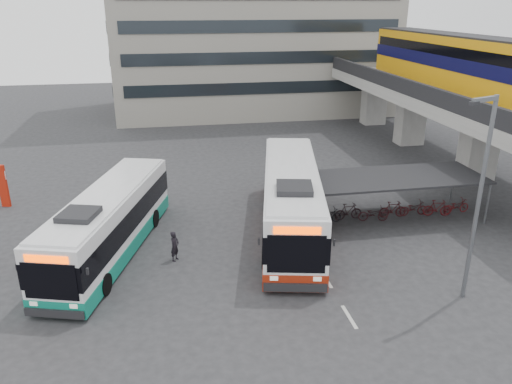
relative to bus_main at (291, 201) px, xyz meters
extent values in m
plane|color=#28282B|center=(-2.16, -2.27, -1.80)|extent=(120.00, 120.00, 0.00)
cube|color=gray|center=(14.84, 5.73, 0.50)|extent=(2.20, 1.60, 4.60)
cube|color=gray|center=(14.84, 15.73, 0.50)|extent=(2.20, 1.60, 4.60)
cube|color=gray|center=(14.84, 23.73, 0.50)|extent=(2.20, 1.60, 4.60)
cube|color=gray|center=(14.84, 9.73, 3.25)|extent=(8.00, 32.00, 0.90)
cube|color=black|center=(11.09, 9.73, 4.25)|extent=(0.35, 32.00, 1.10)
cube|color=black|center=(18.59, 9.73, 4.25)|extent=(0.35, 32.00, 1.10)
cube|color=orange|center=(14.84, 10.66, 5.80)|extent=(2.90, 20.00, 3.90)
cube|color=#090933|center=(14.84, 10.66, 6.00)|extent=(2.98, 20.02, 0.90)
cube|color=black|center=(14.84, 10.66, 6.80)|extent=(2.96, 19.20, 0.70)
cube|color=black|center=(14.84, 10.66, 7.75)|extent=(2.70, 19.60, 0.25)
cylinder|color=#595B60|center=(1.54, 2.53, -0.60)|extent=(0.12, 0.12, 2.40)
cylinder|color=#595B60|center=(11.14, 2.53, -0.60)|extent=(0.12, 0.12, 2.40)
cylinder|color=#595B60|center=(1.54, -1.07, -0.60)|extent=(0.12, 0.12, 2.40)
cylinder|color=#595B60|center=(11.14, -1.07, -0.60)|extent=(0.12, 0.12, 2.40)
cube|color=black|center=(6.34, 0.73, 0.68)|extent=(10.00, 4.00, 0.12)
imported|color=black|center=(2.34, 0.73, -1.35)|extent=(1.71, 0.60, 0.90)
imported|color=black|center=(3.68, 0.73, -1.30)|extent=(1.66, 0.47, 1.00)
imported|color=black|center=(5.01, 0.73, -1.35)|extent=(1.71, 0.60, 0.90)
imported|color=black|center=(6.34, 0.73, -1.30)|extent=(1.66, 0.47, 1.00)
imported|color=#350C0F|center=(7.68, 0.73, -1.35)|extent=(1.71, 0.60, 0.90)
imported|color=#3F0C0F|center=(9.01, 0.73, -1.30)|extent=(1.66, 0.47, 1.00)
imported|color=#490C0F|center=(10.34, 0.73, -1.35)|extent=(1.71, 0.60, 0.90)
cube|color=beige|center=(0.34, -8.27, -1.80)|extent=(0.15, 1.60, 0.01)
cube|color=beige|center=(0.34, -5.27, -1.80)|extent=(0.15, 1.60, 0.01)
cube|color=beige|center=(0.34, -2.27, -1.80)|extent=(0.15, 1.60, 0.01)
cube|color=white|center=(0.00, 0.02, 0.19)|extent=(5.54, 13.39, 3.00)
cube|color=maroon|center=(0.00, 0.02, -1.20)|extent=(5.58, 13.43, 0.82)
cube|color=black|center=(0.00, 0.02, 0.32)|extent=(5.60, 13.42, 1.25)
cube|color=#FF4200|center=(-1.41, -6.38, 1.31)|extent=(1.92, 0.50, 0.33)
cube|color=black|center=(-0.70, -3.18, 1.93)|extent=(2.01, 2.06, 0.31)
cylinder|color=black|center=(-2.18, -3.79, -1.26)|extent=(0.55, 1.14, 1.09)
cylinder|color=black|center=(2.07, 3.32, -1.26)|extent=(0.55, 1.14, 1.09)
cube|color=white|center=(-9.45, -0.80, -0.02)|extent=(5.81, 11.94, 2.69)
cube|color=#0C745C|center=(-9.45, -0.80, -1.27)|extent=(5.86, 11.99, 0.73)
cube|color=black|center=(-9.45, -0.80, 0.10)|extent=(5.87, 11.98, 1.12)
cube|color=#FF4200|center=(-11.16, -6.41, 0.98)|extent=(1.69, 0.59, 0.29)
cube|color=black|center=(-10.30, -3.60, 1.54)|extent=(1.89, 1.93, 0.27)
cylinder|color=black|center=(-11.66, -4.05, -1.32)|extent=(0.57, 1.02, 0.98)
cylinder|color=black|center=(-7.37, 2.00, -1.32)|extent=(0.57, 1.02, 0.98)
imported|color=black|center=(-6.35, -2.21, -1.04)|extent=(0.61, 0.67, 1.52)
cylinder|color=#595B60|center=(5.65, -7.74, 2.52)|extent=(0.17, 0.17, 8.64)
cube|color=#595B60|center=(5.04, -7.96, 6.73)|extent=(1.27, 0.59, 0.16)
cube|color=black|center=(4.49, -8.16, 6.64)|extent=(0.42, 0.31, 0.13)
cube|color=#B21C0A|center=(-16.38, 6.68, -0.46)|extent=(0.56, 0.32, 2.68)
cube|color=white|center=(-16.38, 6.68, 0.24)|extent=(0.57, 0.21, 0.54)
camera|label=1|loc=(-6.45, -24.19, 10.02)|focal=35.00mm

